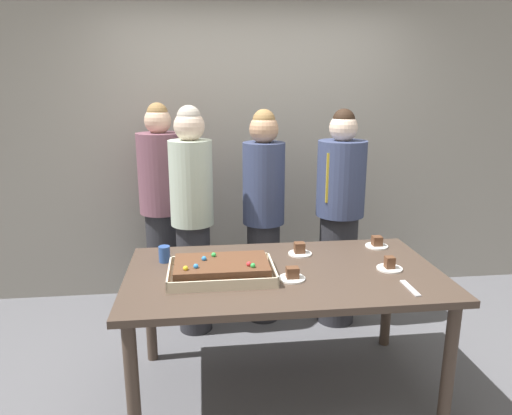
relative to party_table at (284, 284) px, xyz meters
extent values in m
plane|color=#5B5B60|center=(0.00, 0.00, -0.70)|extent=(12.00, 12.00, 0.00)
cube|color=#9E998E|center=(0.00, 1.60, 0.80)|extent=(8.00, 0.12, 3.00)
cube|color=#47382D|center=(0.00, 0.00, 0.06)|extent=(1.83, 1.02, 0.04)
cylinder|color=#47382D|center=(-0.83, -0.43, -0.33)|extent=(0.07, 0.07, 0.74)
cylinder|color=#47382D|center=(0.83, -0.43, -0.33)|extent=(0.07, 0.07, 0.74)
cylinder|color=#47382D|center=(-0.83, 0.43, -0.33)|extent=(0.07, 0.07, 0.74)
cylinder|color=#47382D|center=(0.83, 0.43, -0.33)|extent=(0.07, 0.07, 0.74)
cube|color=beige|center=(-0.36, -0.04, 0.09)|extent=(0.60, 0.40, 0.01)
cube|color=beige|center=(-0.36, -0.24, 0.12)|extent=(0.60, 0.01, 0.05)
cube|color=beige|center=(-0.36, 0.15, 0.12)|extent=(0.60, 0.01, 0.05)
cube|color=beige|center=(-0.66, -0.04, 0.12)|extent=(0.01, 0.40, 0.05)
cube|color=beige|center=(-0.07, -0.04, 0.12)|extent=(0.01, 0.40, 0.05)
cube|color=brown|center=(-0.36, -0.04, 0.14)|extent=(0.53, 0.33, 0.08)
sphere|color=yellow|center=(-0.56, -0.15, 0.19)|extent=(0.03, 0.03, 0.03)
sphere|color=red|center=(-0.22, -0.13, 0.19)|extent=(0.03, 0.03, 0.03)
sphere|color=green|center=(-0.41, 0.04, 0.19)|extent=(0.03, 0.03, 0.03)
sphere|color=#2D84E0|center=(-0.46, -0.01, 0.19)|extent=(0.03, 0.03, 0.03)
sphere|color=#2D84E0|center=(-0.51, -0.12, 0.19)|extent=(0.03, 0.03, 0.03)
sphere|color=green|center=(-0.20, -0.15, 0.19)|extent=(0.03, 0.03, 0.03)
cylinder|color=white|center=(0.15, 0.27, 0.09)|extent=(0.15, 0.15, 0.01)
cube|color=brown|center=(0.15, 0.27, 0.13)|extent=(0.07, 0.06, 0.07)
cylinder|color=white|center=(0.70, 0.35, 0.09)|extent=(0.15, 0.15, 0.01)
cube|color=brown|center=(0.70, 0.35, 0.13)|extent=(0.06, 0.06, 0.06)
cylinder|color=white|center=(0.02, -0.12, 0.09)|extent=(0.15, 0.15, 0.01)
cube|color=brown|center=(0.03, -0.13, 0.12)|extent=(0.07, 0.06, 0.06)
cylinder|color=white|center=(0.63, -0.05, 0.09)|extent=(0.15, 0.15, 0.01)
cube|color=brown|center=(0.62, -0.05, 0.13)|extent=(0.05, 0.05, 0.07)
cylinder|color=#2D5199|center=(-0.70, 0.23, 0.13)|extent=(0.07, 0.07, 0.10)
cube|color=silver|center=(0.63, -0.32, 0.09)|extent=(0.03, 0.20, 0.01)
cylinder|color=#28282D|center=(-0.54, 0.82, -0.27)|extent=(0.25, 0.25, 0.85)
cylinder|color=#B7C6B2|center=(-0.54, 0.82, 0.46)|extent=(0.31, 0.31, 0.61)
sphere|color=beige|center=(-0.54, 0.82, 0.86)|extent=(0.22, 0.22, 0.22)
sphere|color=#B2A899|center=(-0.54, 0.82, 0.92)|extent=(0.17, 0.17, 0.17)
cylinder|color=#28282D|center=(0.58, 0.83, -0.26)|extent=(0.29, 0.29, 0.88)
cylinder|color=#384266|center=(0.58, 0.83, 0.46)|extent=(0.36, 0.36, 0.57)
cube|color=gold|center=(0.45, 0.71, 0.49)|extent=(0.04, 0.02, 0.36)
sphere|color=beige|center=(0.58, 0.83, 0.84)|extent=(0.21, 0.21, 0.21)
sphere|color=black|center=(0.58, 0.83, 0.90)|extent=(0.16, 0.16, 0.16)
cylinder|color=#28282D|center=(0.01, 0.94, -0.30)|extent=(0.26, 0.26, 0.80)
cylinder|color=#384266|center=(0.01, 0.94, 0.42)|extent=(0.32, 0.32, 0.62)
sphere|color=tan|center=(0.01, 0.94, 0.83)|extent=(0.22, 0.22, 0.22)
sphere|color=olive|center=(0.01, 0.94, 0.89)|extent=(0.17, 0.17, 0.17)
cylinder|color=#28282D|center=(-0.78, 1.19, -0.27)|extent=(0.28, 0.28, 0.85)
cylinder|color=#7A4C5B|center=(-0.78, 1.19, 0.47)|extent=(0.35, 0.35, 0.63)
sphere|color=beige|center=(-0.78, 1.19, 0.88)|extent=(0.21, 0.21, 0.21)
sphere|color=olive|center=(-0.78, 1.19, 0.93)|extent=(0.16, 0.16, 0.16)
camera|label=1|loc=(-0.46, -2.52, 1.13)|focal=32.85mm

